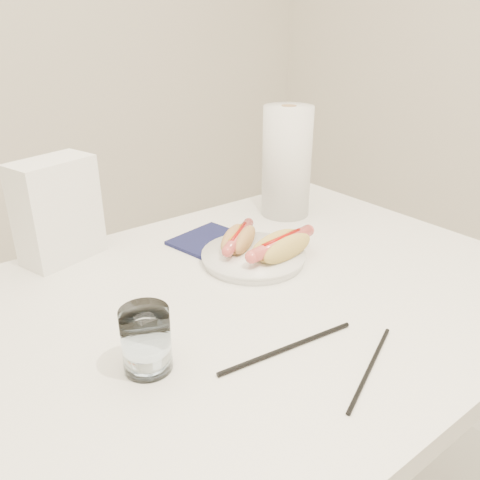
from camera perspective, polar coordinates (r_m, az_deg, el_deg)
table at (r=0.90m, az=-1.47°, el=-10.36°), size 1.20×0.80×0.75m
plate at (r=1.00m, az=1.56°, el=-2.12°), size 0.24×0.24×0.02m
hotdog_left at (r=1.02m, az=-0.17°, el=0.10°), size 0.14×0.12×0.04m
hotdog_right at (r=0.98m, az=4.82°, el=-0.74°), size 0.18×0.09×0.05m
water_glass at (r=0.71m, az=-10.83°, el=-11.31°), size 0.07×0.07×0.10m
chopstick_near at (r=0.76m, az=5.52°, el=-12.34°), size 0.24×0.04×0.01m
chopstick_far at (r=0.74m, az=14.85°, el=-14.08°), size 0.19×0.09×0.01m
napkin_box at (r=1.05m, az=-20.44°, el=3.23°), size 0.17×0.13×0.21m
navy_napkin at (r=1.08m, az=-3.22°, el=-0.19°), size 0.18×0.18×0.01m
paper_towel_roll at (r=1.21m, az=5.44°, el=8.98°), size 0.15×0.15×0.27m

